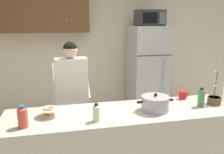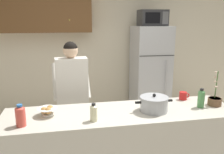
% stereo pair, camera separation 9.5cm
% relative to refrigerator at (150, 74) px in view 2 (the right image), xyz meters
% --- Properties ---
extents(back_wall_unit, '(6.00, 0.48, 2.60)m').
position_rel_refrigerator_xyz_m(back_wall_unit, '(-1.24, 0.40, 0.57)').
color(back_wall_unit, beige).
rests_on(back_wall_unit, ground).
extents(kitchen_island, '(2.49, 0.68, 0.92)m').
position_rel_refrigerator_xyz_m(kitchen_island, '(-0.98, -1.85, -0.42)').
color(kitchen_island, beige).
rests_on(kitchen_island, ground).
extents(refrigerator, '(0.64, 0.68, 1.77)m').
position_rel_refrigerator_xyz_m(refrigerator, '(0.00, 0.00, 0.00)').
color(refrigerator, '#B7BABF').
rests_on(refrigerator, ground).
extents(microwave, '(0.48, 0.37, 0.28)m').
position_rel_refrigerator_xyz_m(microwave, '(0.00, -0.02, 1.02)').
color(microwave, '#2D2D30').
rests_on(microwave, refrigerator).
extents(person_near_pot, '(0.51, 0.43, 1.61)m').
position_rel_refrigerator_xyz_m(person_near_pot, '(-1.48, -1.11, 0.11)').
color(person_near_pot, black).
rests_on(person_near_pot, ground).
extents(cooking_pot, '(0.41, 0.30, 0.19)m').
position_rel_refrigerator_xyz_m(cooking_pot, '(-0.64, -1.89, 0.12)').
color(cooking_pot, '#ADAFB5').
rests_on(cooking_pot, kitchen_island).
extents(coffee_mug, '(0.13, 0.09, 0.10)m').
position_rel_refrigerator_xyz_m(coffee_mug, '(-0.15, -1.60, 0.08)').
color(coffee_mug, red).
rests_on(coffee_mug, kitchen_island).
extents(bread_bowl, '(0.21, 0.21, 0.10)m').
position_rel_refrigerator_xyz_m(bread_bowl, '(-1.74, -1.81, 0.09)').
color(bread_bowl, white).
rests_on(bread_bowl, kitchen_island).
extents(bottle_near_edge, '(0.07, 0.07, 0.22)m').
position_rel_refrigerator_xyz_m(bottle_near_edge, '(-0.08, -1.88, 0.14)').
color(bottle_near_edge, '#4C8C4C').
rests_on(bottle_near_edge, kitchen_island).
extents(bottle_mid_counter, '(0.07, 0.07, 0.18)m').
position_rel_refrigerator_xyz_m(bottle_mid_counter, '(-1.29, -2.03, 0.12)').
color(bottle_mid_counter, beige).
rests_on(bottle_mid_counter, kitchen_island).
extents(bottle_far_corner, '(0.09, 0.09, 0.21)m').
position_rel_refrigerator_xyz_m(bottle_far_corner, '(-1.96, -2.02, 0.14)').
color(bottle_far_corner, '#D84C3F').
rests_on(bottle_far_corner, kitchen_island).
extents(potted_orchid, '(0.15, 0.15, 0.40)m').
position_rel_refrigerator_xyz_m(potted_orchid, '(0.11, -1.86, 0.10)').
color(potted_orchid, brown).
rests_on(potted_orchid, kitchen_island).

